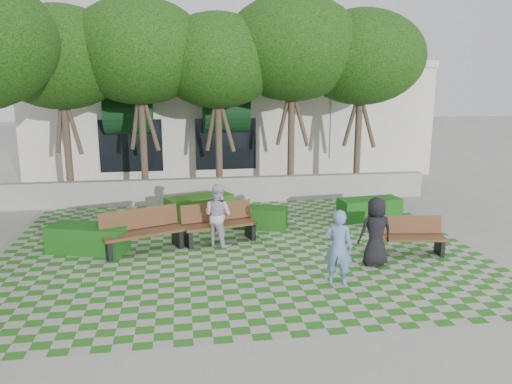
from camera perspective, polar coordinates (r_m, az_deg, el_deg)
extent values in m
plane|color=gray|center=(12.12, -1.28, -8.10)|extent=(90.00, 90.00, 0.00)
plane|color=#2B721E|center=(13.05, -1.85, -6.53)|extent=(12.00, 12.00, 0.00)
cube|color=#9E9B93|center=(7.95, 3.35, -20.01)|extent=(16.00, 2.00, 0.01)
cube|color=#9E9B93|center=(17.92, -3.84, 0.24)|extent=(15.00, 0.36, 0.90)
cube|color=brown|center=(13.09, 17.04, -5.01)|extent=(1.85, 0.80, 0.06)
cube|color=brown|center=(13.25, 16.79, -3.57)|extent=(1.79, 0.38, 0.45)
cube|color=black|center=(12.95, 13.60, -6.06)|extent=(0.17, 0.51, 0.44)
cube|color=black|center=(13.42, 20.24, -5.84)|extent=(0.17, 0.51, 0.44)
cube|color=#53341C|center=(13.48, -4.17, -3.74)|extent=(2.08, 1.08, 0.07)
cube|color=#53341C|center=(13.66, -4.57, -2.22)|extent=(1.96, 0.63, 0.50)
cube|color=black|center=(13.31, -7.76, -5.18)|extent=(0.24, 0.56, 0.49)
cube|color=black|center=(13.85, -0.68, -4.35)|extent=(0.24, 0.56, 0.49)
cube|color=#52331C|center=(13.00, -12.77, -4.57)|extent=(2.15, 1.36, 0.07)
cube|color=#52331C|center=(13.19, -13.24, -2.94)|extent=(1.97, 0.91, 0.52)
cube|color=black|center=(12.85, -16.62, -6.23)|extent=(0.32, 0.57, 0.50)
cube|color=black|center=(13.37, -8.97, -5.11)|extent=(0.32, 0.57, 0.50)
cube|color=#154F15|center=(16.09, 12.83, -1.90)|extent=(2.00, 1.00, 0.67)
cube|color=#174813|center=(14.83, 0.04, -2.92)|extent=(1.92, 1.24, 0.63)
cube|color=#234D14|center=(15.90, -6.47, -1.74)|extent=(2.23, 1.59, 0.73)
cube|color=#154D14|center=(13.46, -18.65, -5.09)|extent=(2.13, 1.42, 0.69)
imported|color=#6887BD|center=(10.79, 9.38, -6.26)|extent=(0.71, 0.61, 1.66)
imported|color=black|center=(12.07, 13.51, -4.43)|extent=(0.83, 0.57, 1.64)
imported|color=silver|center=(13.16, -4.38, -2.64)|extent=(1.02, 1.01, 1.66)
cylinder|color=#47382B|center=(19.43, -20.70, 4.53)|extent=(0.26, 0.26, 3.64)
ellipsoid|color=#1E4C11|center=(19.29, -21.48, 14.12)|extent=(4.80, 4.80, 3.60)
cylinder|color=#47382B|center=(19.04, -12.73, 5.14)|extent=(0.26, 0.26, 3.81)
ellipsoid|color=#1E4C11|center=(18.92, -13.25, 15.40)|extent=(5.00, 5.00, 3.75)
cylinder|color=#47382B|center=(19.06, -4.26, 5.08)|extent=(0.26, 0.26, 3.58)
ellipsoid|color=#1E4C11|center=(18.91, -4.42, 14.74)|extent=(4.60, 4.60, 3.45)
cylinder|color=#47382B|center=(19.45, 4.02, 5.74)|extent=(0.26, 0.26, 3.92)
ellipsoid|color=#1E4C11|center=(19.34, 4.19, 16.08)|extent=(5.20, 5.20, 3.90)
cylinder|color=#47382B|center=(20.22, 11.54, 5.46)|extent=(0.26, 0.26, 3.70)
ellipsoid|color=#1E4C11|center=(20.09, 11.97, 14.83)|extent=(4.80, 4.80, 3.60)
cube|color=silver|center=(25.62, -3.20, 8.63)|extent=(18.00, 8.00, 5.00)
cube|color=white|center=(21.59, -2.23, 14.52)|extent=(18.00, 0.30, 0.30)
cube|color=black|center=(22.77, 10.54, 7.17)|extent=(1.40, 0.10, 2.40)
cylinder|color=#0E3416|center=(21.56, -14.29, 8.83)|extent=(3.00, 1.80, 1.80)
cube|color=black|center=(21.69, -14.09, 5.14)|extent=(2.60, 0.08, 2.20)
cylinder|color=#0E3416|center=(21.55, -3.51, 9.19)|extent=(3.00, 1.80, 1.80)
cube|color=black|center=(21.67, -3.46, 5.50)|extent=(2.60, 0.08, 2.20)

